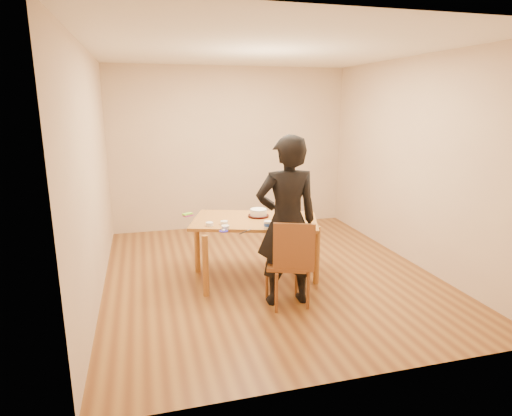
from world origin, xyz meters
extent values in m
cube|color=brown|center=(0.00, 0.00, 0.00)|extent=(4.00, 4.50, 0.00)
cube|color=silver|center=(0.00, 0.00, 2.70)|extent=(4.00, 4.50, 0.00)
cube|color=tan|center=(0.00, 2.25, 1.35)|extent=(4.00, 0.00, 2.70)
cube|color=tan|center=(-2.00, 0.00, 1.35)|extent=(0.00, 4.50, 2.70)
cube|color=tan|center=(2.00, 0.00, 1.35)|extent=(0.00, 4.50, 2.70)
cube|color=brown|center=(-0.20, -0.10, 0.73)|extent=(1.67, 1.29, 0.04)
cube|color=brown|center=(-0.05, -0.87, 0.45)|extent=(0.53, 0.53, 0.04)
cylinder|color=#A90B16|center=(-0.13, 0.01, 0.76)|extent=(0.26, 0.26, 0.02)
cylinder|color=white|center=(-0.13, 0.01, 0.80)|extent=(0.21, 0.21, 0.07)
ellipsoid|color=white|center=(-0.13, 0.01, 0.85)|extent=(0.20, 0.20, 0.03)
cylinder|color=white|center=(-0.15, -0.49, 0.79)|extent=(0.09, 0.09, 0.08)
cylinder|color=#1D1693|center=(-0.66, -0.50, 0.75)|extent=(0.10, 0.10, 0.01)
ellipsoid|color=white|center=(-0.66, -0.50, 0.77)|extent=(0.04, 0.04, 0.02)
cylinder|color=white|center=(-0.62, -0.41, 0.77)|extent=(0.09, 0.09, 0.04)
cylinder|color=white|center=(-0.60, -0.22, 0.77)|extent=(0.09, 0.09, 0.04)
cylinder|color=white|center=(-0.77, -0.24, 0.77)|extent=(0.09, 0.09, 0.04)
cube|color=#D03071|center=(-0.96, 0.26, 0.76)|extent=(0.13, 0.11, 0.02)
cube|color=green|center=(-0.97, 0.26, 0.78)|extent=(0.14, 0.11, 0.02)
cube|color=black|center=(-0.46, -0.59, 0.75)|extent=(0.12, 0.11, 0.01)
imported|color=black|center=(-0.05, -0.83, 0.90)|extent=(0.67, 0.46, 1.81)
camera|label=1|loc=(-1.47, -4.89, 2.11)|focal=30.00mm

